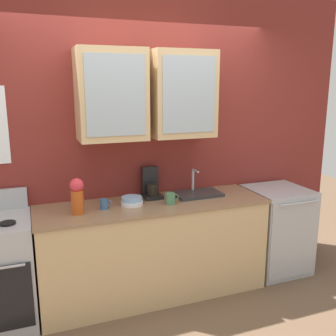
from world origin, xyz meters
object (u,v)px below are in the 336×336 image
Objects in this scene: dishwasher at (276,229)px; coffee_maker at (151,186)px; bowl_stack at (132,201)px; sink_faucet at (197,193)px; cup_near_sink at (170,199)px; cup_near_bowls at (104,204)px; vase at (77,195)px.

coffee_maker is (-1.32, 0.20, 0.55)m from dishwasher.
dishwasher is (1.56, -0.02, -0.48)m from bowl_stack.
cup_near_sink is (-0.34, -0.16, 0.03)m from sink_faucet.
coffee_maker is at bearing 36.29° from bowl_stack.
cup_near_bowls is at bearing -179.69° from dishwasher.
dishwasher is at bearing -5.70° from sink_faucet.
coffee_maker is at bearing 109.10° from cup_near_sink.
sink_faucet is at bearing 25.61° from cup_near_sink.
bowl_stack is at bearing -174.37° from sink_faucet.
bowl_stack is 0.50m from vase.
vase is 0.76m from coffee_maker.
cup_near_sink is at bearing -176.46° from dishwasher.
cup_near_sink is at bearing -154.39° from sink_faucet.
cup_near_bowls is 0.12× the size of dishwasher.
vase is at bearing -169.98° from cup_near_bowls.
vase is 1.04× the size of coffee_maker.
coffee_maker is at bearing 18.90° from vase.
vase reaches higher than cup_near_sink.
sink_faucet is at bearing 6.03° from cup_near_bowls.
cup_near_sink is 1.20× the size of cup_near_bowls.
coffee_maker is (0.49, 0.21, 0.06)m from cup_near_bowls.
sink_faucet is 0.38m from cup_near_sink.
vase is (-1.16, -0.14, 0.14)m from sink_faucet.
dishwasher is 1.44m from coffee_maker.
dishwasher is at bearing -0.80° from bowl_stack.
sink_faucet is 1.48× the size of vase.
cup_near_bowls is (-0.93, -0.10, 0.02)m from sink_faucet.
dishwasher is (1.81, 0.01, -0.49)m from cup_near_bowls.
sink_faucet is 0.68m from bowl_stack.
vase reaches higher than dishwasher.
sink_faucet is at bearing -13.91° from coffee_maker.
cup_near_sink is at bearing -1.81° from vase.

